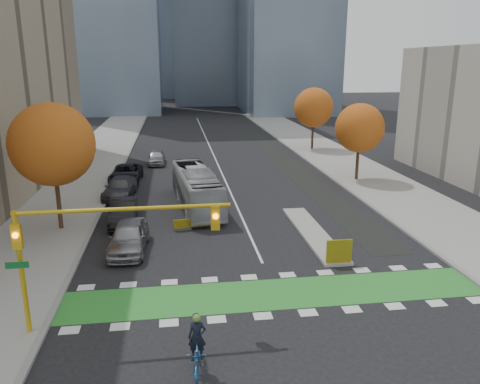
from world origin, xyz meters
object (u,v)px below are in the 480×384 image
object	(u,v)px
traffic_signal_west	(88,237)
cyclist	(198,352)
tree_west	(52,145)
parked_car_a	(129,237)
parked_car_c	(120,188)
parked_car_d	(126,174)
bus	(196,188)
parked_car_b	(123,212)
tree_east_near	(360,128)
parked_car_e	(156,157)
hazard_board	(339,251)
tree_east_far	(314,107)

from	to	relation	value
traffic_signal_west	cyclist	distance (m)	6.07
tree_west	parked_car_a	xyz separation A→B (m)	(4.69, -4.22, -4.76)
parked_car_c	parked_car_d	xyz separation A→B (m)	(0.01, 5.00, 0.01)
bus	parked_car_b	xyz separation A→B (m)	(-5.11, -3.13, -0.65)
tree_east_near	parked_car_a	size ratio (longest dim) A/B	1.40
parked_car_c	parked_car_e	bearing A→B (deg)	85.52
bus	parked_car_a	size ratio (longest dim) A/B	2.08
traffic_signal_west	cyclist	world-z (taller)	traffic_signal_west
hazard_board	cyclist	bearing A→B (deg)	-135.16
hazard_board	parked_car_e	xyz separation A→B (m)	(-10.50, 27.80, -0.06)
traffic_signal_west	parked_car_d	bearing A→B (deg)	92.44
parked_car_a	parked_car_b	bearing A→B (deg)	102.05
parked_car_e	parked_car_c	bearing A→B (deg)	-100.15
tree_east_near	tree_east_far	xyz separation A→B (m)	(0.50, 16.00, 0.38)
cyclist	parked_car_d	bearing A→B (deg)	106.45
traffic_signal_west	parked_car_c	world-z (taller)	traffic_signal_west
traffic_signal_west	parked_car_b	distance (m)	13.68
tree_east_far	parked_car_a	bearing A→B (deg)	-123.25
bus	parked_car_b	world-z (taller)	bus
parked_car_e	parked_car_a	bearing A→B (deg)	-90.83
tree_east_far	bus	world-z (taller)	tree_east_far
parked_car_c	parked_car_a	bearing A→B (deg)	-75.00
hazard_board	parked_car_d	distance (m)	24.04
tree_west	parked_car_d	world-z (taller)	tree_west
parked_car_b	parked_car_e	world-z (taller)	parked_car_b
tree_west	tree_east_far	xyz separation A→B (m)	(24.50, 26.00, -0.38)
parked_car_c	parked_car_e	size ratio (longest dim) A/B	1.22
hazard_board	bus	world-z (taller)	bus
cyclist	tree_west	bearing A→B (deg)	123.41
hazard_board	parked_car_d	world-z (taller)	parked_car_d
tree_west	parked_car_c	xyz separation A→B (m)	(3.00, 7.43, -4.84)
hazard_board	parked_car_b	world-z (taller)	parked_car_b
hazard_board	tree_east_near	bearing A→B (deg)	65.80
parked_car_a	parked_car_c	distance (m)	11.77
hazard_board	tree_east_near	distance (m)	19.93
hazard_board	parked_car_a	distance (m)	11.87
traffic_signal_west	cyclist	bearing A→B (deg)	-38.94
tree_west	parked_car_e	bearing A→B (deg)	74.62
parked_car_a	parked_car_d	world-z (taller)	parked_car_a
tree_east_near	parked_car_e	world-z (taller)	tree_east_near
tree_west	parked_car_b	bearing A→B (deg)	11.31
parked_car_b	cyclist	bearing A→B (deg)	-78.52
parked_car_b	parked_car_d	bearing A→B (deg)	91.72
tree_west	parked_car_a	world-z (taller)	tree_west
cyclist	parked_car_a	world-z (taller)	cyclist
tree_west	traffic_signal_west	world-z (taller)	tree_west
bus	tree_east_far	bearing A→B (deg)	48.47
tree_east_near	bus	distance (m)	16.55
tree_east_near	parked_car_d	xyz separation A→B (m)	(-20.99, 2.43, -4.08)
parked_car_c	hazard_board	bearing A→B (deg)	-42.75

